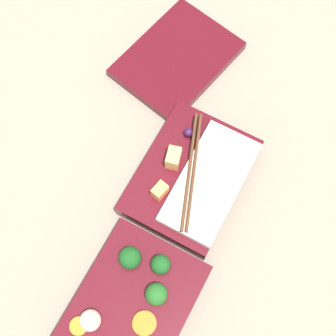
{
  "coord_description": "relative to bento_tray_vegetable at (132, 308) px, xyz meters",
  "views": [
    {
      "loc": [
        -0.12,
        -0.06,
        0.72
      ],
      "look_at": [
        0.1,
        0.06,
        0.04
      ],
      "focal_mm": 50.0,
      "sensor_mm": 36.0,
      "label": 1
    }
  ],
  "objects": [
    {
      "name": "bento_tray_vegetable",
      "position": [
        0.0,
        0.0,
        0.0
      ],
      "size": [
        0.21,
        0.15,
        0.07
      ],
      "color": "#510F19",
      "rests_on": "ground_plane"
    },
    {
      "name": "ground_plane",
      "position": [
        0.11,
        -0.01,
        -0.02
      ],
      "size": [
        3.0,
        3.0,
        0.0
      ],
      "primitive_type": "plane",
      "color": "gray"
    },
    {
      "name": "bento_tray_rice",
      "position": [
        0.21,
        0.01,
        0.0
      ],
      "size": [
        0.21,
        0.15,
        0.07
      ],
      "color": "#510F19",
      "rests_on": "ground_plane"
    },
    {
      "name": "bento_lid",
      "position": [
        0.4,
        0.14,
        -0.01
      ],
      "size": [
        0.23,
        0.19,
        0.02
      ],
      "primitive_type": "cube",
      "rotation": [
        0.0,
        0.0,
        -0.21
      ],
      "color": "#510F19",
      "rests_on": "ground_plane"
    }
  ]
}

